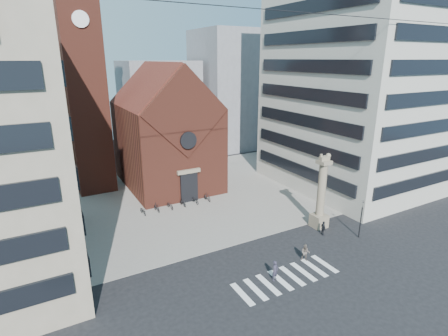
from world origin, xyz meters
The scene contains 20 objects.
ground centered at (0.00, 0.00, 0.00)m, with size 120.00×120.00×0.00m, color black.
piazza centered at (0.00, 19.00, 0.03)m, with size 46.00×30.00×0.05m, color gray.
zebra_crossing centered at (0.55, -3.00, 0.01)m, with size 10.20×3.20×0.01m, color white, non-canonical shape.
church centered at (0.00, 25.04, 7.98)m, with size 12.00×16.65×18.00m.
campanile centered at (-10.00, 28.00, 15.74)m, with size 5.50×5.50×31.20m.
building_right centered at (24.00, 12.00, 16.00)m, with size 18.00×22.00×32.00m, color #AFAA9E.
bg_block_left centered at (-20.00, 40.00, 11.00)m, with size 16.00×14.00×22.00m, color gray.
bg_block_mid centered at (6.00, 45.00, 9.00)m, with size 14.00×12.00×18.00m, color gray.
bg_block_right centered at (22.00, 42.00, 12.00)m, with size 16.00×14.00×24.00m, color gray.
lion_column centered at (10.01, 3.00, 3.46)m, with size 1.63×1.60×8.68m.
traffic_light centered at (12.00, -1.00, 2.29)m, with size 0.13×0.16×4.30m.
pedestrian_0 centered at (-0.50, -2.73, 0.93)m, with size 0.68×0.44×1.86m, color #2B2838.
pedestrian_1 centered at (3.84, -1.68, 0.86)m, with size 0.83×0.65×1.72m, color #61554D.
pedestrian_2 centered at (9.00, 1.27, 0.80)m, with size 0.94×0.39×1.60m, color black.
scooter_0 centered at (-6.63, 15.91, 0.52)m, with size 0.62×1.77×0.93m, color black.
scooter_1 centered at (-4.87, 15.91, 0.57)m, with size 0.49×1.72×1.03m, color black.
scooter_2 centered at (-3.11, 15.91, 0.52)m, with size 0.62×1.77×0.93m, color black.
scooter_3 centered at (-1.35, 15.91, 0.57)m, with size 0.49×1.72×1.03m, color black.
scooter_4 centered at (0.41, 15.91, 0.52)m, with size 0.62×1.77×0.93m, color black.
scooter_5 centered at (2.17, 15.91, 0.57)m, with size 0.49×1.72×1.03m, color black.
Camera 1 is at (-17.01, -23.36, 18.42)m, focal length 28.00 mm.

